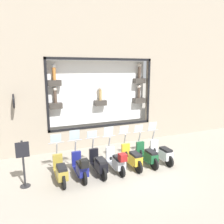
{
  "coord_description": "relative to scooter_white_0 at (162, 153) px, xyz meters",
  "views": [
    {
      "loc": [
        -7.27,
        3.94,
        4.14
      ],
      "look_at": [
        1.8,
        0.13,
        2.16
      ],
      "focal_mm": 35.0,
      "sensor_mm": 36.0,
      "label": 1
    }
  ],
  "objects": [
    {
      "name": "scooter_navy_5",
      "position": [
        -0.06,
        3.73,
        0.04
      ],
      "size": [
        1.8,
        0.61,
        1.69
      ],
      "color": "black",
      "rests_on": "ground_plane"
    },
    {
      "name": "scooter_black_4",
      "position": [
        -0.0,
        2.99,
        0.0
      ],
      "size": [
        1.81,
        0.6,
        1.57
      ],
      "color": "black",
      "rests_on": "ground_plane"
    },
    {
      "name": "scooter_green_1",
      "position": [
        -0.0,
        0.75,
        0.0
      ],
      "size": [
        1.8,
        0.6,
        1.59
      ],
      "color": "black",
      "rests_on": "ground_plane"
    },
    {
      "name": "building_facade",
      "position": [
        3.24,
        1.68,
        4.74
      ],
      "size": [
        1.25,
        36.0,
        10.13
      ],
      "color": "gray",
      "rests_on": "ground_plane"
    },
    {
      "name": "ground_plane",
      "position": [
        -0.36,
        1.68,
        -0.44
      ],
      "size": [
        120.0,
        120.0,
        0.0
      ],
      "primitive_type": "plane",
      "color": "gray"
    },
    {
      "name": "scooter_yellow_2",
      "position": [
        0.0,
        1.49,
        0.01
      ],
      "size": [
        1.81,
        0.61,
        1.63
      ],
      "color": "black",
      "rests_on": "ground_plane"
    },
    {
      "name": "scooter_olive_6",
      "position": [
        -0.0,
        4.48,
        -0.01
      ],
      "size": [
        1.8,
        0.61,
        1.61
      ],
      "color": "black",
      "rests_on": "ground_plane"
    },
    {
      "name": "scooter_white_0",
      "position": [
        0.0,
        0.0,
        0.0
      ],
      "size": [
        1.8,
        0.6,
        1.66
      ],
      "color": "black",
      "rests_on": "ground_plane"
    },
    {
      "name": "shop_sign_post",
      "position": [
        0.13,
        5.72,
        0.49
      ],
      "size": [
        0.36,
        0.45,
        1.71
      ],
      "color": "#232326",
      "rests_on": "ground_plane"
    },
    {
      "name": "scooter_silver_3",
      "position": [
        -0.07,
        2.24,
        0.03
      ],
      "size": [
        1.79,
        0.6,
        1.67
      ],
      "color": "black",
      "rests_on": "ground_plane"
    }
  ]
}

